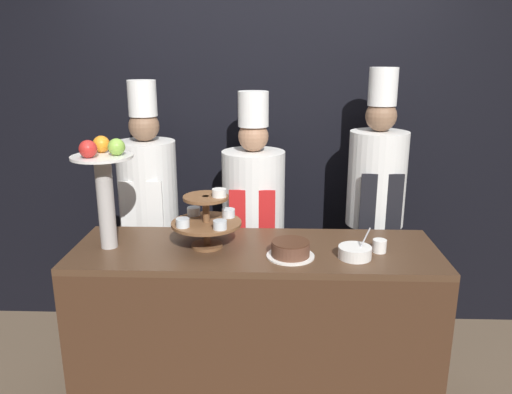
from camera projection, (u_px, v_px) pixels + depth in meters
wall_back at (261, 133)px, 3.47m from camera, size 10.00×0.06×2.80m
buffet_counter at (255, 328)px, 2.76m from camera, size 1.92×0.62×0.95m
tiered_stand at (207, 218)px, 2.60m from camera, size 0.37×0.37×0.32m
fruit_pedestal at (104, 178)px, 2.54m from camera, size 0.31×0.31×0.58m
cake_round at (291, 249)px, 2.50m from camera, size 0.24×0.24×0.08m
cup_white at (379, 246)px, 2.56m from camera, size 0.07×0.07×0.07m
serving_bowl_near at (355, 252)px, 2.49m from camera, size 0.17×0.17×0.16m
chef_left at (149, 207)px, 3.24m from camera, size 0.38×0.38×1.78m
chef_center_left at (253, 214)px, 3.23m from camera, size 0.40×0.40×1.72m
chef_center_right at (375, 202)px, 3.18m from camera, size 0.36×0.36×1.86m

